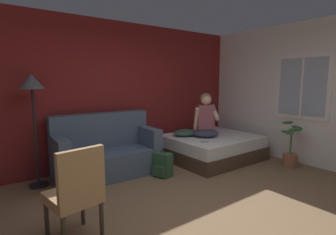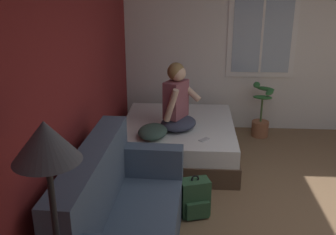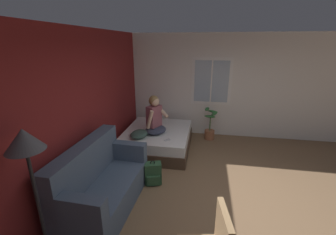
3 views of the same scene
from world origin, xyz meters
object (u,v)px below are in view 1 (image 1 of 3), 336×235
couch (106,152)px  potted_plant (290,151)px  throw_pillow (185,133)px  cell_phone (205,142)px  bed (212,147)px  backpack (163,165)px  person_seated (206,119)px  side_chair (76,191)px  floor_lamp (32,93)px

couch → potted_plant: 3.37m
couch → throw_pillow: size_ratio=3.60×
throw_pillow → potted_plant: potted_plant is taller
couch → throw_pillow: bearing=-3.7°
cell_phone → potted_plant: (1.34, -0.91, -0.18)m
bed → backpack: size_ratio=3.90×
bed → cell_phone: size_ratio=12.39×
person_seated → cell_phone: (-0.36, -0.35, -0.35)m
potted_plant → throw_pillow: bearing=129.6°
bed → couch: size_ratio=1.03×
couch → potted_plant: couch is taller
side_chair → floor_lamp: bearing=91.1°
cell_phone → potted_plant: 1.63m
backpack → cell_phone: bearing=-7.0°
potted_plant → couch: bearing=150.7°
cell_phone → floor_lamp: floor_lamp is taller
couch → throw_pillow: (1.66, -0.11, 0.16)m
bed → potted_plant: bearing=-57.2°
person_seated → floor_lamp: floor_lamp is taller
bed → throw_pillow: throw_pillow is taller
potted_plant → bed: bearing=122.8°
throw_pillow → floor_lamp: 2.86m
backpack → potted_plant: bearing=-24.6°
person_seated → floor_lamp: bearing=169.7°
side_chair → cell_phone: 2.75m
person_seated → cell_phone: 0.61m
cell_phone → person_seated: bearing=-4.5°
bed → backpack: (-1.41, -0.23, -0.04)m
bed → side_chair: (-3.14, -1.22, 0.30)m
backpack → cell_phone: 0.93m
person_seated → throw_pillow: size_ratio=1.82×
bed → backpack: 1.43m
floor_lamp → potted_plant: floor_lamp is taller
floor_lamp → bed: bearing=-9.9°
person_seated → backpack: 1.41m
side_chair → floor_lamp: 1.99m
side_chair → potted_plant: bearing=-0.5°
floor_lamp → cell_phone: bearing=-18.7°
cell_phone → side_chair: bearing=149.7°
backpack → potted_plant: potted_plant is taller
bed → couch: 2.18m
couch → backpack: couch is taller
couch → throw_pillow: 1.67m
throw_pillow → floor_lamp: (-2.71, 0.26, 0.88)m
side_chair → cell_phone: (2.61, 0.88, -0.05)m
couch → backpack: bearing=-41.2°
cell_phone → throw_pillow: bearing=35.6°
bed → backpack: bearing=-170.6°
couch → side_chair: (-1.01, -1.62, 0.14)m
side_chair → bed: bearing=21.1°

